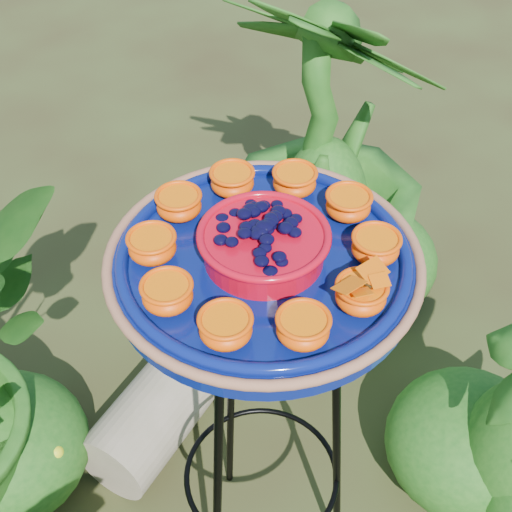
# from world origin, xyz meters

# --- Properties ---
(tripod_stand) EXTENTS (0.41, 0.41, 0.95)m
(tripod_stand) POSITION_xyz_m (0.01, -0.07, 0.58)
(tripod_stand) COLOR black
(tripod_stand) RESTS_ON ground
(feeder_dish) EXTENTS (0.58, 0.58, 0.11)m
(feeder_dish) POSITION_xyz_m (0.01, -0.07, 0.99)
(feeder_dish) COLOR #08145F
(feeder_dish) RESTS_ON tripod_stand
(driftwood_log) EXTENTS (0.67, 0.43, 0.21)m
(driftwood_log) POSITION_xyz_m (0.09, 0.39, 0.11)
(driftwood_log) COLOR gray
(driftwood_log) RESTS_ON ground
(shrub_back_right) EXTENTS (0.75, 0.75, 1.07)m
(shrub_back_right) POSITION_xyz_m (0.71, 0.50, 0.53)
(shrub_back_right) COLOR #1A4F15
(shrub_back_right) RESTS_ON ground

